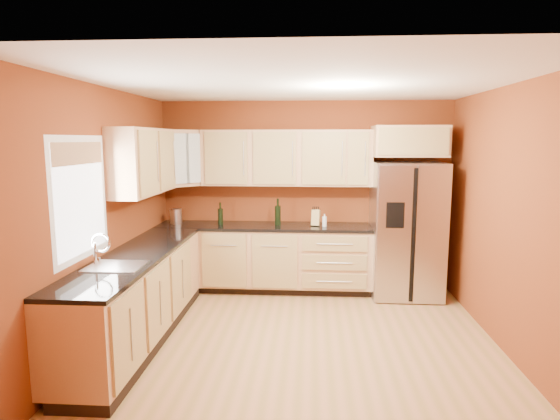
# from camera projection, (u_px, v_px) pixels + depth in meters

# --- Properties ---
(floor) EXTENTS (4.00, 4.00, 0.00)m
(floor) POSITION_uv_depth(u_px,v_px,m) (301.00, 343.00, 4.80)
(floor) COLOR #9F7A3D
(floor) RESTS_ON ground
(ceiling) EXTENTS (4.00, 4.00, 0.00)m
(ceiling) POSITION_uv_depth(u_px,v_px,m) (303.00, 83.00, 4.41)
(ceiling) COLOR white
(ceiling) RESTS_ON wall_back
(wall_back) EXTENTS (4.00, 0.04, 2.60)m
(wall_back) POSITION_uv_depth(u_px,v_px,m) (305.00, 195.00, 6.57)
(wall_back) COLOR maroon
(wall_back) RESTS_ON floor
(wall_front) EXTENTS (4.00, 0.04, 2.60)m
(wall_front) POSITION_uv_depth(u_px,v_px,m) (294.00, 278.00, 2.63)
(wall_front) COLOR maroon
(wall_front) RESTS_ON floor
(wall_left) EXTENTS (0.04, 4.00, 2.60)m
(wall_left) POSITION_uv_depth(u_px,v_px,m) (104.00, 216.00, 4.73)
(wall_left) COLOR maroon
(wall_left) RESTS_ON floor
(wall_right) EXTENTS (0.04, 4.00, 2.60)m
(wall_right) POSITION_uv_depth(u_px,v_px,m) (511.00, 221.00, 4.47)
(wall_right) COLOR maroon
(wall_right) RESTS_ON floor
(base_cabinets_back) EXTENTS (2.90, 0.60, 0.88)m
(base_cabinets_back) POSITION_uv_depth(u_px,v_px,m) (264.00, 259.00, 6.44)
(base_cabinets_back) COLOR tan
(base_cabinets_back) RESTS_ON floor
(base_cabinets_left) EXTENTS (0.60, 2.80, 0.88)m
(base_cabinets_left) POSITION_uv_depth(u_px,v_px,m) (137.00, 299.00, 4.84)
(base_cabinets_left) COLOR tan
(base_cabinets_left) RESTS_ON floor
(countertop_back) EXTENTS (2.90, 0.62, 0.04)m
(countertop_back) POSITION_uv_depth(u_px,v_px,m) (264.00, 226.00, 6.37)
(countertop_back) COLOR black
(countertop_back) RESTS_ON base_cabinets_back
(countertop_left) EXTENTS (0.62, 2.80, 0.04)m
(countertop_left) POSITION_uv_depth(u_px,v_px,m) (136.00, 255.00, 4.77)
(countertop_left) COLOR black
(countertop_left) RESTS_ON base_cabinets_left
(upper_cabinets_back) EXTENTS (2.30, 0.33, 0.75)m
(upper_cabinets_back) POSITION_uv_depth(u_px,v_px,m) (287.00, 158.00, 6.35)
(upper_cabinets_back) COLOR tan
(upper_cabinets_back) RESTS_ON wall_back
(upper_cabinets_left) EXTENTS (0.33, 1.35, 0.75)m
(upper_cabinets_left) POSITION_uv_depth(u_px,v_px,m) (144.00, 161.00, 5.36)
(upper_cabinets_left) COLOR tan
(upper_cabinets_left) RESTS_ON wall_left
(corner_upper_cabinet) EXTENTS (0.67, 0.67, 0.75)m
(corner_upper_cabinet) POSITION_uv_depth(u_px,v_px,m) (181.00, 158.00, 6.28)
(corner_upper_cabinet) COLOR tan
(corner_upper_cabinet) RESTS_ON wall_back
(over_fridge_cabinet) EXTENTS (0.92, 0.60, 0.40)m
(over_fridge_cabinet) POSITION_uv_depth(u_px,v_px,m) (409.00, 141.00, 6.08)
(over_fridge_cabinet) COLOR tan
(over_fridge_cabinet) RESTS_ON wall_back
(refrigerator) EXTENTS (0.90, 0.75, 1.78)m
(refrigerator) POSITION_uv_depth(u_px,v_px,m) (406.00, 230.00, 6.18)
(refrigerator) COLOR silver
(refrigerator) RESTS_ON floor
(window) EXTENTS (0.03, 0.90, 1.00)m
(window) POSITION_uv_depth(u_px,v_px,m) (81.00, 198.00, 4.20)
(window) COLOR white
(window) RESTS_ON wall_left
(sink_faucet) EXTENTS (0.50, 0.42, 0.30)m
(sink_faucet) POSITION_uv_depth(u_px,v_px,m) (115.00, 251.00, 4.25)
(sink_faucet) COLOR white
(sink_faucet) RESTS_ON countertop_left
(canister_left) EXTENTS (0.16, 0.16, 0.21)m
(canister_left) POSITION_uv_depth(u_px,v_px,m) (177.00, 216.00, 6.40)
(canister_left) COLOR silver
(canister_left) RESTS_ON countertop_back
(canister_right) EXTENTS (0.13, 0.13, 0.19)m
(canister_right) POSITION_uv_depth(u_px,v_px,m) (174.00, 217.00, 6.47)
(canister_right) COLOR silver
(canister_right) RESTS_ON countertop_back
(wine_bottle_a) EXTENTS (0.10, 0.10, 0.36)m
(wine_bottle_a) POSITION_uv_depth(u_px,v_px,m) (278.00, 212.00, 6.35)
(wine_bottle_a) COLOR black
(wine_bottle_a) RESTS_ON countertop_back
(wine_bottle_b) EXTENTS (0.08, 0.08, 0.31)m
(wine_bottle_b) POSITION_uv_depth(u_px,v_px,m) (220.00, 214.00, 6.35)
(wine_bottle_b) COLOR black
(wine_bottle_b) RESTS_ON countertop_back
(knife_block) EXTENTS (0.12, 0.11, 0.21)m
(knife_block) POSITION_uv_depth(u_px,v_px,m) (316.00, 218.00, 6.31)
(knife_block) COLOR tan
(knife_block) RESTS_ON countertop_back
(soap_dispenser) EXTENTS (0.07, 0.07, 0.17)m
(soap_dispenser) POSITION_uv_depth(u_px,v_px,m) (324.00, 220.00, 6.24)
(soap_dispenser) COLOR white
(soap_dispenser) RESTS_ON countertop_back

